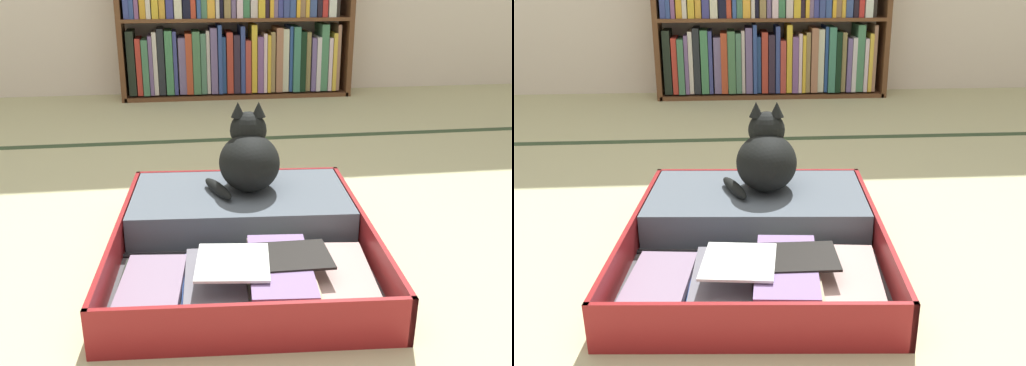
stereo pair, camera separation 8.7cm
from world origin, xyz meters
The scene contains 5 objects.
ground_plane centered at (0.00, 0.00, 0.00)m, with size 10.00×10.00×0.00m, color #C0C18F.
tatami_border centered at (0.00, 1.31, 0.00)m, with size 4.80×0.05×0.00m.
bookshelf centered at (0.32, 2.26, 0.43)m, with size 1.37×0.23×0.91m.
open_suitcase centered at (0.13, 0.25, 0.05)m, with size 0.70×0.83×0.11m.
black_cat centered at (0.17, 0.42, 0.20)m, with size 0.23×0.23×0.25m.
Camera 1 is at (-0.02, -1.09, 0.70)m, focal length 38.88 mm.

